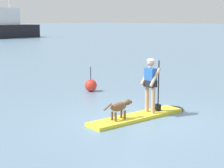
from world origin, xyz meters
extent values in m
plane|color=slate|center=(0.00, 0.00, 0.00)|extent=(400.00, 400.00, 0.00)
cube|color=yellow|center=(0.00, 0.00, 0.05)|extent=(3.29, 1.06, 0.10)
ellipsoid|color=black|center=(1.60, -0.20, 0.05)|extent=(0.63, 0.69, 0.10)
cylinder|color=tan|center=(0.54, 0.06, 0.50)|extent=(0.12, 0.12, 0.80)
cylinder|color=tan|center=(0.51, -0.19, 0.50)|extent=(0.12, 0.12, 0.80)
cube|color=black|center=(0.52, -0.07, 0.98)|extent=(0.26, 0.38, 0.20)
cube|color=#2659A5|center=(0.52, -0.07, 1.17)|extent=(0.24, 0.36, 0.54)
sphere|color=tan|center=(0.52, -0.07, 1.61)|extent=(0.22, 0.22, 0.22)
ellipsoid|color=white|center=(0.52, -0.07, 1.67)|extent=(0.23, 0.23, 0.11)
cylinder|color=tan|center=(0.55, 0.12, 1.19)|extent=(0.43, 0.14, 0.54)
cylinder|color=tan|center=(0.50, -0.25, 1.19)|extent=(0.43, 0.14, 0.54)
cylinder|color=black|center=(0.87, -0.11, 0.87)|extent=(0.04, 0.04, 1.54)
cube|color=black|center=(0.87, -0.11, 0.20)|extent=(0.10, 0.19, 0.20)
ellipsoid|color=brown|center=(-0.70, 0.09, 0.47)|extent=(0.58, 0.29, 0.26)
ellipsoid|color=brown|center=(-0.36, 0.05, 0.55)|extent=(0.24, 0.19, 0.18)
ellipsoid|color=#503923|center=(-0.25, 0.03, 0.53)|extent=(0.13, 0.09, 0.08)
cylinder|color=brown|center=(-1.08, 0.13, 0.52)|extent=(0.27, 0.08, 0.18)
cylinder|color=brown|center=(-0.52, 0.14, 0.22)|extent=(0.07, 0.07, 0.24)
cylinder|color=brown|center=(-0.54, -0.01, 0.22)|extent=(0.07, 0.07, 0.24)
cylinder|color=brown|center=(-0.86, 0.18, 0.22)|extent=(0.07, 0.07, 0.24)
cylinder|color=brown|center=(-0.88, 0.03, 0.22)|extent=(0.07, 0.07, 0.24)
cube|color=black|center=(21.44, 43.42, 0.99)|extent=(9.75, 4.27, 1.97)
cube|color=silver|center=(20.72, 43.42, 3.23)|extent=(4.47, 2.98, 2.51)
cylinder|color=silver|center=(21.91, 43.42, 5.75)|extent=(0.20, 0.20, 7.56)
cylinder|color=silver|center=(20.72, 43.42, 3.17)|extent=(3.33, 0.39, 0.14)
sphere|color=red|center=(1.83, 3.91, 0.24)|extent=(0.49, 0.49, 0.49)
cylinder|color=black|center=(1.83, 3.91, 0.74)|extent=(0.03, 0.03, 0.50)
camera|label=1|loc=(-7.84, -6.48, 2.86)|focal=57.92mm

